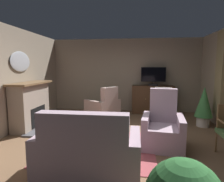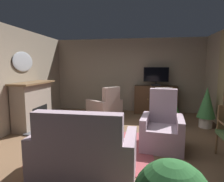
% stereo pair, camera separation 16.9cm
% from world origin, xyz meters
% --- Properties ---
extents(ground_plane, '(6.01, 6.67, 0.04)m').
position_xyz_m(ground_plane, '(0.00, 0.00, -0.02)').
color(ground_plane, brown).
extents(wall_back, '(6.01, 0.10, 2.68)m').
position_xyz_m(wall_back, '(0.00, 3.08, 1.34)').
color(wall_back, gray).
rests_on(wall_back, ground_plane).
extents(wall_left, '(0.10, 6.67, 2.68)m').
position_xyz_m(wall_left, '(-2.75, 0.00, 1.34)').
color(wall_left, gray).
rests_on(wall_left, ground_plane).
extents(curtain_panel_far, '(0.10, 0.44, 2.26)m').
position_xyz_m(curtain_panel_far, '(2.64, 1.33, 1.48)').
color(curtain_panel_far, '#8E7F56').
extents(rug_central, '(2.20, 1.99, 0.01)m').
position_xyz_m(rug_central, '(-0.32, -0.40, 0.01)').
color(rug_central, '#9E474C').
rests_on(rug_central, ground_plane).
extents(fireplace, '(0.89, 1.53, 1.25)m').
position_xyz_m(fireplace, '(-2.43, 0.69, 0.60)').
color(fireplace, '#4C4C51').
rests_on(fireplace, ground_plane).
extents(wall_mirror_oval, '(0.06, 0.89, 0.54)m').
position_xyz_m(wall_mirror_oval, '(-2.67, 0.69, 1.80)').
color(wall_mirror_oval, '#B2B7BF').
extents(tv_cabinet, '(1.46, 0.46, 1.00)m').
position_xyz_m(tv_cabinet, '(1.00, 2.73, 0.48)').
color(tv_cabinet, black).
rests_on(tv_cabinet, ground_plane).
extents(television, '(0.86, 0.20, 0.65)m').
position_xyz_m(television, '(1.00, 2.68, 1.35)').
color(television, black).
rests_on(television, tv_cabinet).
extents(coffee_table, '(0.95, 0.62, 0.41)m').
position_xyz_m(coffee_table, '(-0.40, -0.37, 0.36)').
color(coffee_table, brown).
rests_on(coffee_table, ground_plane).
extents(tv_remote, '(0.08, 0.18, 0.02)m').
position_xyz_m(tv_remote, '(-0.24, -0.28, 0.42)').
color(tv_remote, black).
rests_on(tv_remote, coffee_table).
extents(folded_newspaper, '(0.36, 0.31, 0.01)m').
position_xyz_m(folded_newspaper, '(-0.59, -0.28, 0.41)').
color(folded_newspaper, silver).
rests_on(folded_newspaper, coffee_table).
extents(sofa_floral, '(1.53, 0.87, 1.07)m').
position_xyz_m(sofa_floral, '(-0.29, -1.48, 0.35)').
color(sofa_floral, '#AD93A3').
rests_on(sofa_floral, ground_plane).
extents(armchair_beside_cabinet, '(1.19, 1.19, 1.06)m').
position_xyz_m(armchair_beside_cabinet, '(-0.62, 1.82, 0.33)').
color(armchair_beside_cabinet, '#A3897F').
rests_on(armchair_beside_cabinet, ground_plane).
extents(armchair_facing_sofa, '(0.92, 0.92, 1.22)m').
position_xyz_m(armchair_facing_sofa, '(0.97, -0.16, 0.37)').
color(armchair_facing_sofa, '#AD93A3').
rests_on(armchair_facing_sofa, ground_plane).
extents(potted_plant_tall_palm_by_window, '(0.48, 0.48, 1.12)m').
position_xyz_m(potted_plant_tall_palm_by_window, '(2.28, 1.36, 0.62)').
color(potted_plant_tall_palm_by_window, beige).
rests_on(potted_plant_tall_palm_by_window, ground_plane).
extents(potted_plant_small_fern_corner, '(0.55, 0.55, 1.02)m').
position_xyz_m(potted_plant_small_fern_corner, '(1.32, 1.32, 0.58)').
color(potted_plant_small_fern_corner, '#99664C').
rests_on(potted_plant_small_fern_corner, ground_plane).
extents(cat, '(0.25, 0.66, 0.19)m').
position_xyz_m(cat, '(-1.12, 0.35, 0.09)').
color(cat, gray).
rests_on(cat, ground_plane).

